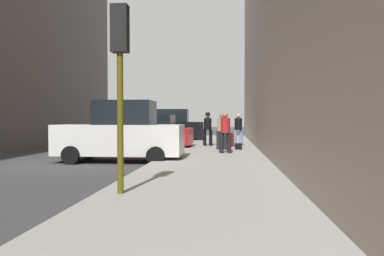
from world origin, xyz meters
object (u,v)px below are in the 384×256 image
parked_black_suv (171,127)px  duffel_bag (238,146)px  parked_white_van (121,134)px  rolling_suitcase (230,140)px  fire_hydrant (187,140)px  pedestrian_in_red_jacket (225,130)px  pedestrian_in_tan_coat (222,129)px  pedestrian_with_fedora (208,127)px  traffic_light (120,57)px  parked_red_hatchback (152,133)px  pedestrian_in_jeans (238,128)px

parked_black_suv → duffel_bag: (4.42, -8.17, -0.74)m
parked_white_van → rolling_suitcase: bearing=56.4°
parked_black_suv → fire_hydrant: (1.80, -6.50, -0.54)m
pedestrian_in_red_jacket → duffel_bag: 2.23m
fire_hydrant → pedestrian_in_tan_coat: bearing=-45.0°
rolling_suitcase → duffel_bag: (0.39, -1.89, -0.20)m
pedestrian_in_red_jacket → duffel_bag: size_ratio=3.89×
pedestrian_with_fedora → pedestrian_in_tan_coat: 2.58m
pedestrian_in_tan_coat → duffel_bag: size_ratio=3.89×
pedestrian_in_red_jacket → pedestrian_in_tan_coat: size_ratio=1.00×
parked_white_van → duffel_bag: parked_white_van is taller
traffic_light → parked_red_hatchback: bearing=98.7°
rolling_suitcase → pedestrian_in_tan_coat: bearing=-100.7°
pedestrian_in_tan_coat → duffel_bag: pedestrian_in_tan_coat is taller
pedestrian_in_tan_coat → pedestrian_with_fedora: bearing=107.7°
duffel_bag → fire_hydrant: bearing=147.4°
traffic_light → pedestrian_in_tan_coat: (1.79, 10.48, -1.65)m
parked_white_van → traffic_light: (1.85, -6.47, 1.73)m
pedestrian_in_tan_coat → duffel_bag: (0.78, 0.17, -0.81)m
rolling_suitcase → parked_white_van: bearing=-123.6°
parked_white_van → pedestrian_in_jeans: (4.49, 6.77, 0.07)m
parked_black_suv → traffic_light: bearing=-84.4°
parked_red_hatchback → pedestrian_in_jeans: (4.49, 1.08, 0.26)m
traffic_light → rolling_suitcase: bearing=80.1°
parked_black_suv → rolling_suitcase: parked_black_suv is taller
rolling_suitcase → fire_hydrant: bearing=-174.3°
rolling_suitcase → duffel_bag: 1.94m
pedestrian_in_jeans → pedestrian_in_red_jacket: (-0.67, -4.58, 0.00)m
parked_white_van → pedestrian_in_jeans: parked_white_van is taller
parked_white_van → traffic_light: bearing=-74.0°
parked_red_hatchback → pedestrian_in_tan_coat: bearing=-24.8°
parked_black_suv → pedestrian_in_tan_coat: (3.64, -8.34, 0.07)m
parked_red_hatchback → traffic_light: (1.85, -12.16, 1.91)m
traffic_light → parked_white_van: bearing=106.0°
pedestrian_in_tan_coat → rolling_suitcase: 2.19m
parked_red_hatchback → pedestrian_in_tan_coat: 4.02m
parked_red_hatchback → rolling_suitcase: (4.03, 0.38, -0.36)m
duffel_bag → rolling_suitcase: bearing=101.5°
fire_hydrant → duffel_bag: size_ratio=1.60×
pedestrian_in_red_jacket → parked_white_van: bearing=-150.1°
duffel_bag → parked_white_van: bearing=-136.6°
pedestrian_with_fedora → pedestrian_in_red_jacket: bearing=-77.4°
pedestrian_in_tan_coat → pedestrian_in_jeans: bearing=73.0°
parked_white_van → pedestrian_in_red_jacket: parked_white_van is taller
parked_white_van → pedestrian_in_red_jacket: (3.82, 2.19, 0.07)m
pedestrian_in_tan_coat → duffel_bag: 1.14m
traffic_light → rolling_suitcase: (2.18, 12.54, -2.27)m
pedestrian_in_red_jacket → rolling_suitcase: bearing=86.8°
parked_white_van → rolling_suitcase: (4.03, 6.07, -0.54)m
fire_hydrant → pedestrian_with_fedora: bearing=30.5°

